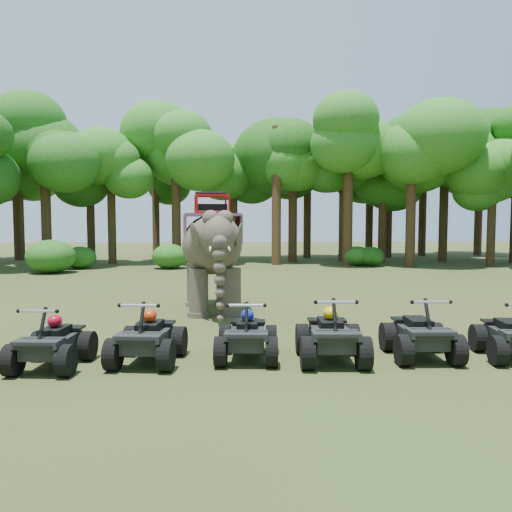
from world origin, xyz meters
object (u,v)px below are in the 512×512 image
object	(u,v)px
atv_0	(52,336)
atv_1	(148,331)
atv_2	(247,329)
elephant	(212,252)
atv_4	(420,327)
atv_3	(331,328)

from	to	relation	value
atv_0	atv_1	bearing A→B (deg)	12.94
atv_1	atv_2	bearing A→B (deg)	10.47
elephant	atv_4	bearing A→B (deg)	-58.73
atv_0	elephant	bearing A→B (deg)	69.23
atv_0	atv_3	bearing A→B (deg)	6.46
atv_2	atv_3	size ratio (longest dim) A/B	0.93
atv_0	atv_4	size ratio (longest dim) A/B	0.95
atv_0	atv_1	world-z (taller)	atv_1
atv_2	atv_3	bearing A→B (deg)	-3.56
elephant	atv_0	size ratio (longest dim) A/B	2.67
elephant	atv_0	world-z (taller)	elephant
atv_3	atv_4	distance (m)	1.85
atv_1	elephant	bearing A→B (deg)	86.00
atv_1	atv_3	size ratio (longest dim) A/B	0.96
atv_1	atv_2	xyz separation A→B (m)	(1.95, 0.09, -0.02)
elephant	atv_1	bearing A→B (deg)	-107.51
elephant	atv_0	bearing A→B (deg)	-122.36
elephant	atv_4	world-z (taller)	elephant
atv_0	atv_4	xyz separation A→B (m)	(7.18, 0.17, 0.03)
atv_1	atv_4	size ratio (longest dim) A/B	0.99
atv_2	atv_1	bearing A→B (deg)	-172.14
atv_3	atv_4	xyz separation A→B (m)	(1.84, 0.11, -0.02)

